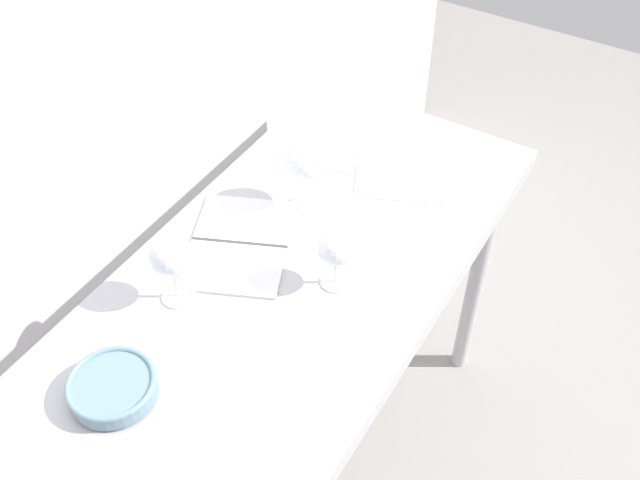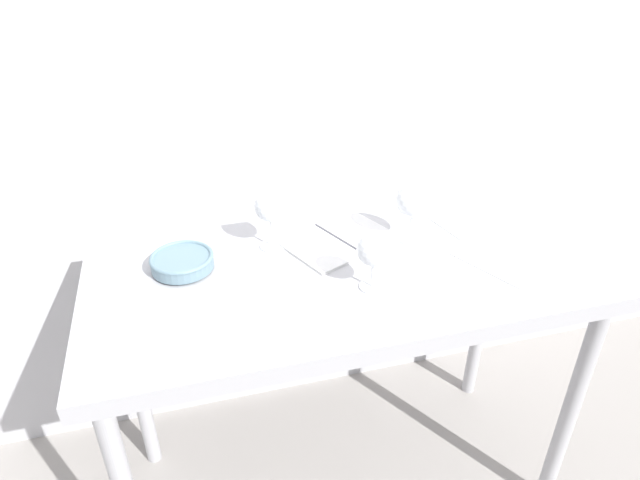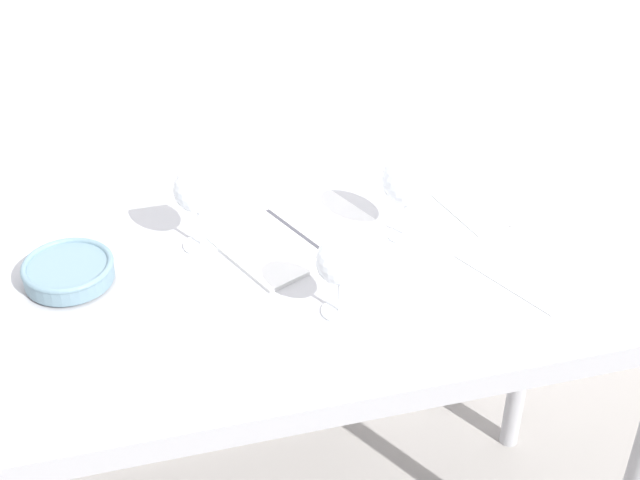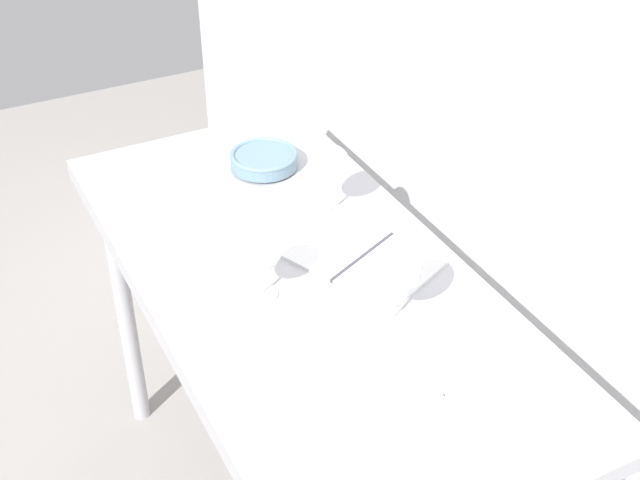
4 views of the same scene
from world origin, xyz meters
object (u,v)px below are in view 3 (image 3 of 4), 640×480
Objects in this scene: wine_glass_far_left at (197,192)px; tasting_bowl at (68,271)px; wine_glass_near_center at (340,263)px; wine_glass_far_right at (407,182)px; tasting_sheet_upper at (485,199)px; open_notebook at (300,236)px; tasting_sheet_lower at (530,268)px.

wine_glass_far_left is 0.28m from tasting_bowl.
tasting_bowl is (-0.46, 0.21, -0.09)m from wine_glass_near_center.
wine_glass_far_left is 0.40m from wine_glass_far_right.
tasting_bowl is (-0.26, -0.05, -0.10)m from wine_glass_far_left.
tasting_sheet_upper is at bearing 20.97° from wine_glass_far_right.
wine_glass_far_right is (0.40, -0.07, 0.00)m from wine_glass_far_left.
open_notebook is 2.17× the size of tasting_bowl.
wine_glass_near_center is 0.40m from tasting_sheet_lower.
tasting_bowl is at bearing -168.65° from wine_glass_far_left.
tasting_sheet_upper is at bearing -19.14° from open_notebook.
wine_glass_near_center is at bearing -52.00° from wine_glass_far_left.
wine_glass_near_center is 0.93× the size of tasting_bowl.
wine_glass_far_right reaches higher than open_notebook.
wine_glass_near_center is 0.52m from tasting_bowl.
tasting_sheet_upper is at bearing 4.19° from tasting_bowl.
wine_glass_near_center is (0.21, -0.26, -0.02)m from wine_glass_far_left.
tasting_sheet_lower is at bearing -12.19° from tasting_bowl.
wine_glass_far_left is at bearing 170.16° from wine_glass_far_right.
open_notebook is at bearing 172.15° from tasting_sheet_upper.
wine_glass_far_right is at bearing -36.94° from open_notebook.
wine_glass_far_right is at bearing 45.99° from wine_glass_near_center.
tasting_sheet_upper is 0.25m from tasting_sheet_lower.
wine_glass_near_center is at bearing -110.55° from open_notebook.
wine_glass_far_right is 0.26m from tasting_sheet_upper.
open_notebook reaches higher than tasting_sheet_upper.
tasting_bowl reaches higher than open_notebook.
tasting_sheet_upper is at bearing 34.68° from wine_glass_near_center.
wine_glass_far_left reaches higher than tasting_sheet_lower.
wine_glass_far_right is 0.77× the size of tasting_sheet_lower.
wine_glass_far_right is 1.06× the size of tasting_bowl.
tasting_sheet_upper is at bearing 1.13° from wine_glass_far_left.
open_notebook is at bearing -6.21° from wine_glass_far_left.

